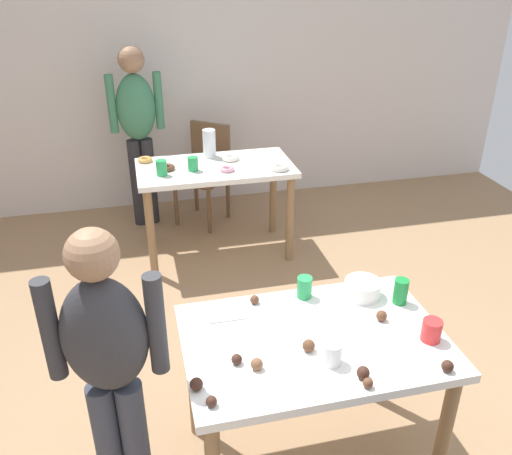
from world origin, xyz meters
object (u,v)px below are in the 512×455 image
object	(u,v)px
dining_table_near	(313,358)
person_adult_far	(137,123)
soda_can	(401,291)
pitcher_far	(209,143)
person_girl_near	(109,362)
mixing_bowl	(362,288)
chair_far_table	(205,167)
dining_table_far	(216,180)

from	to	relation	value
dining_table_near	person_adult_far	world-z (taller)	person_adult_far
soda_can	pitcher_far	bearing A→B (deg)	103.92
person_girl_near	mixing_bowl	xyz separation A→B (m)	(1.15, 0.28, -0.03)
mixing_bowl	chair_far_table	bearing A→B (deg)	98.41
mixing_bowl	soda_can	xyz separation A→B (m)	(0.15, -0.09, 0.02)
dining_table_near	pitcher_far	world-z (taller)	pitcher_far
person_adult_far	pitcher_far	world-z (taller)	person_adult_far
chair_far_table	person_adult_far	world-z (taller)	person_adult_far
mixing_bowl	soda_can	distance (m)	0.17
soda_can	chair_far_table	bearing A→B (deg)	101.23
soda_can	person_girl_near	bearing A→B (deg)	-171.68
dining_table_far	soda_can	size ratio (longest dim) A/B	9.66
person_girl_near	pitcher_far	bearing A→B (deg)	72.26
dining_table_near	person_adult_far	size ratio (longest dim) A/B	0.71
mixing_bowl	person_adult_far	bearing A→B (deg)	109.79
person_adult_far	dining_table_near	bearing A→B (deg)	-77.87
chair_far_table	person_girl_near	xyz separation A→B (m)	(-0.78, -2.80, 0.32)
dining_table_far	person_girl_near	size ratio (longest dim) A/B	0.85
mixing_bowl	dining_table_far	bearing A→B (deg)	101.66
person_girl_near	mixing_bowl	world-z (taller)	person_girl_near
mixing_bowl	pitcher_far	distance (m)	2.12
chair_far_table	mixing_bowl	bearing A→B (deg)	-81.59
person_adult_far	soda_can	bearing A→B (deg)	-68.08
dining_table_near	soda_can	xyz separation A→B (m)	(0.46, 0.15, 0.17)
chair_far_table	pitcher_far	world-z (taller)	pitcher_far
mixing_bowl	pitcher_far	bearing A→B (deg)	100.68
dining_table_far	mixing_bowl	xyz separation A→B (m)	(0.39, -1.87, 0.16)
person_girl_near	dining_table_far	bearing A→B (deg)	70.48
person_girl_near	person_adult_far	bearing A→B (deg)	85.37
dining_table_far	chair_far_table	distance (m)	0.66
pitcher_far	dining_table_near	bearing A→B (deg)	-88.17
person_adult_far	pitcher_far	distance (m)	0.71
mixing_bowl	person_girl_near	bearing A→B (deg)	-166.25
chair_far_table	soda_can	size ratio (longest dim) A/B	7.13
chair_far_table	mixing_bowl	distance (m)	2.57
dining_table_near	person_girl_near	distance (m)	0.85
person_adult_far	chair_far_table	bearing A→B (deg)	-3.66
dining_table_near	chair_far_table	world-z (taller)	chair_far_table
chair_far_table	mixing_bowl	world-z (taller)	chair_far_table
dining_table_near	chair_far_table	size ratio (longest dim) A/B	1.27
person_adult_far	mixing_bowl	world-z (taller)	person_adult_far
dining_table_near	mixing_bowl	bearing A→B (deg)	37.10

